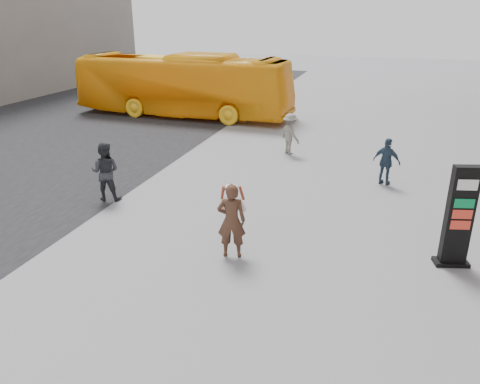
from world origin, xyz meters
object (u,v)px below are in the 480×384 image
(bus, at_px, (183,85))
(pedestrian_b, at_px, (290,134))
(woman, at_px, (231,220))
(pedestrian_c, at_px, (387,162))
(info_pylon, at_px, (459,217))
(pedestrian_a, at_px, (105,171))

(bus, xyz_separation_m, pedestrian_b, (6.70, -5.13, -0.80))
(woman, bearing_deg, pedestrian_c, -132.39)
(info_pylon, xyz_separation_m, pedestrian_c, (-1.52, 4.79, -0.38))
(bus, bearing_deg, info_pylon, -133.92)
(bus, relative_size, pedestrian_b, 7.29)
(bus, bearing_deg, pedestrian_a, -164.69)
(info_pylon, distance_m, pedestrian_a, 9.27)
(bus, height_order, pedestrian_c, bus)
(pedestrian_b, bearing_deg, bus, 4.57)
(woman, relative_size, bus, 0.15)
(info_pylon, xyz_separation_m, bus, (-11.80, 12.36, 0.45))
(pedestrian_a, height_order, pedestrian_c, pedestrian_a)
(pedestrian_c, bearing_deg, pedestrian_a, 45.73)
(pedestrian_a, distance_m, pedestrian_c, 8.55)
(bus, bearing_deg, pedestrian_b, -125.06)
(info_pylon, xyz_separation_m, woman, (-4.69, -1.06, -0.24))
(pedestrian_a, height_order, pedestrian_b, pedestrian_a)
(pedestrian_c, bearing_deg, woman, 81.29)
(info_pylon, xyz_separation_m, pedestrian_a, (-9.21, 1.04, -0.27))
(woman, height_order, pedestrian_c, woman)
(pedestrian_a, bearing_deg, pedestrian_c, -168.00)
(info_pylon, height_order, pedestrian_c, info_pylon)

